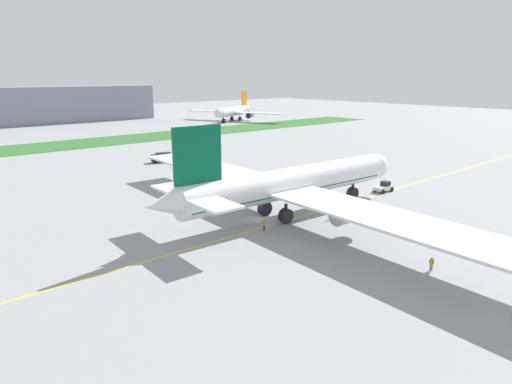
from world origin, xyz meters
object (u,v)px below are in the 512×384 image
(ground_crew_marshaller_front, at_px, (432,263))
(ground_crew_wingwalker_starboard, at_px, (264,224))
(ground_crew_wingwalker_port, at_px, (332,213))
(service_truck_baggage_loader, at_px, (161,157))
(pushback_tug, at_px, (384,187))
(parked_airliner_far_right, at_px, (234,111))
(airliner_foreground, at_px, (287,184))

(ground_crew_marshaller_front, distance_m, ground_crew_wingwalker_starboard, 25.14)
(ground_crew_wingwalker_port, distance_m, ground_crew_wingwalker_starboard, 12.70)
(ground_crew_marshaller_front, distance_m, service_truck_baggage_loader, 86.02)
(pushback_tug, distance_m, ground_crew_marshaller_front, 39.18)
(ground_crew_marshaller_front, bearing_deg, ground_crew_wingwalker_port, 72.44)
(ground_crew_wingwalker_starboard, distance_m, parked_airliner_far_right, 173.46)
(pushback_tug, bearing_deg, ground_crew_wingwalker_port, -167.98)
(parked_airliner_far_right, bearing_deg, pushback_tug, -116.91)
(ground_crew_marshaller_front, relative_size, parked_airliner_far_right, 0.03)
(ground_crew_wingwalker_port, relative_size, ground_crew_marshaller_front, 1.03)
(parked_airliner_far_right, bearing_deg, ground_crew_wingwalker_starboard, -126.98)
(airliner_foreground, xyz_separation_m, ground_crew_wingwalker_starboard, (-7.89, -2.94, -4.55))
(service_truck_baggage_loader, bearing_deg, airliner_foreground, -98.66)
(service_truck_baggage_loader, distance_m, parked_airliner_far_right, 117.20)
(ground_crew_marshaller_front, height_order, ground_crew_wingwalker_starboard, ground_crew_wingwalker_starboard)
(ground_crew_wingwalker_port, height_order, parked_airliner_far_right, parked_airliner_far_right)
(pushback_tug, bearing_deg, parked_airliner_far_right, 63.09)
(airliner_foreground, relative_size, parked_airliner_far_right, 1.54)
(ground_crew_marshaller_front, bearing_deg, airliner_foreground, 85.11)
(airliner_foreground, distance_m, service_truck_baggage_loader, 58.64)
(parked_airliner_far_right, bearing_deg, ground_crew_marshaller_front, -121.21)
(airliner_foreground, xyz_separation_m, ground_crew_marshaller_front, (-2.35, -27.47, -4.59))
(ground_crew_wingwalker_port, distance_m, service_truck_baggage_loader, 64.17)
(ground_crew_wingwalker_port, distance_m, ground_crew_marshaller_front, 22.32)
(service_truck_baggage_loader, bearing_deg, parked_airliner_far_right, 41.59)
(ground_crew_wingwalker_port, bearing_deg, parked_airliner_far_right, 57.01)
(ground_crew_wingwalker_starboard, bearing_deg, pushback_tug, 2.56)
(airliner_foreground, height_order, ground_crew_wingwalker_port, airliner_foreground)
(service_truck_baggage_loader, bearing_deg, ground_crew_wingwalker_starboard, -105.36)
(ground_crew_marshaller_front, height_order, parked_airliner_far_right, parked_airliner_far_right)
(pushback_tug, distance_m, parked_airliner_far_right, 153.67)
(airliner_foreground, height_order, pushback_tug, airliner_foreground)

